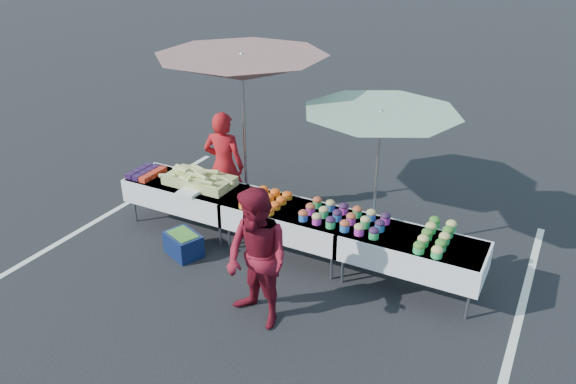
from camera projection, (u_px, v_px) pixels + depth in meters
The scene contains 17 objects.
ground at pixel (288, 253), 8.21m from camera, with size 80.00×80.00×0.00m, color black.
stripe_left at pixel (122, 206), 9.55m from camera, with size 0.10×5.00×0.00m, color silver.
stripe_right at pixel (519, 319), 6.86m from camera, with size 0.10×5.00×0.00m, color silver.
table_left at pixel (186, 192), 8.71m from camera, with size 1.86×0.81×0.75m.
table_center at pixel (288, 218), 7.95m from camera, with size 1.86×0.81×0.75m.
table_right at pixel (412, 250), 7.19m from camera, with size 1.86×0.81×0.75m.
berry_punnets at pixel (146, 173), 8.87m from camera, with size 0.40×0.54×0.08m.
corn_pile at pixel (199, 179), 8.53m from camera, with size 1.16×0.57×0.26m.
plastic_bags at pixel (189, 193), 8.26m from camera, with size 0.30×0.25×0.05m, color white.
carrot_bowls at pixel (266, 200), 7.99m from camera, with size 0.55×0.69×0.11m.
potato_cups at pixel (344, 216), 7.48m from camera, with size 1.14×0.58×0.16m.
bean_baskets at pixel (436, 236), 7.04m from camera, with size 0.36×0.86×0.15m.
vendor at pixel (224, 166), 8.86m from camera, with size 0.65×0.43×1.78m, color #AD1319.
customer at pixel (257, 259), 6.47m from camera, with size 0.85×0.66×1.74m, color maroon.
umbrella_left at pixel (242, 69), 8.29m from camera, with size 3.43×3.43×2.66m.
umbrella_right at pixel (380, 124), 7.39m from camera, with size 2.29×2.29×2.17m.
storage_bin at pixel (183, 244), 8.11m from camera, with size 0.63×0.55×0.34m.
Camera 1 is at (3.27, -6.16, 4.42)m, focal length 35.00 mm.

